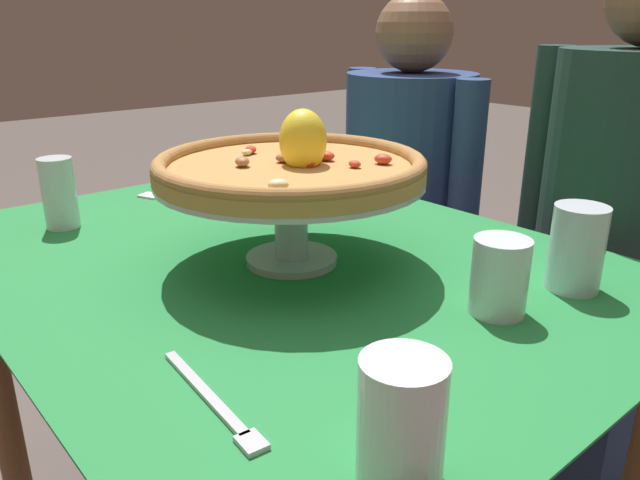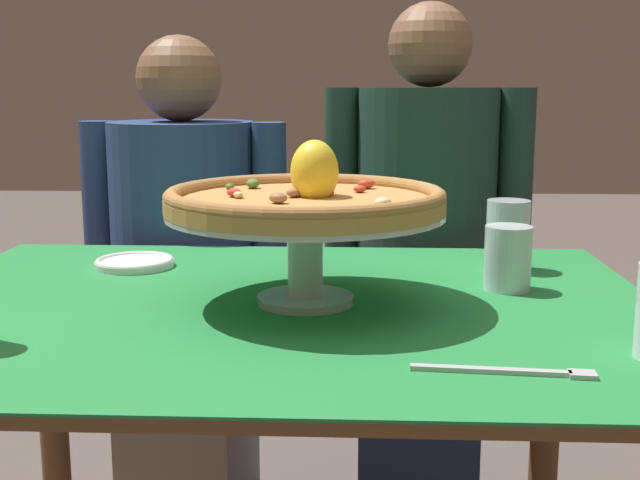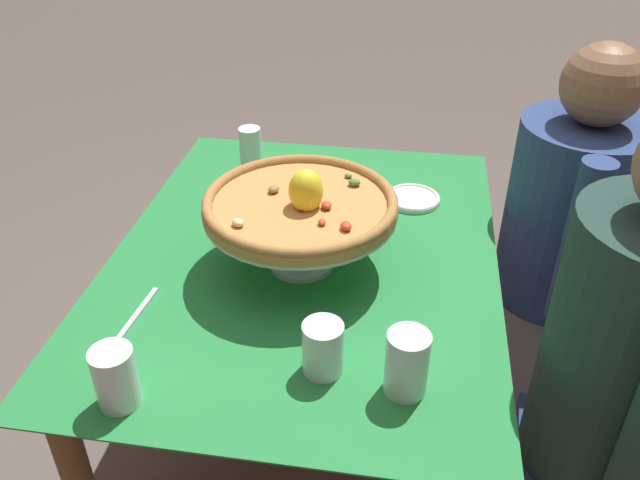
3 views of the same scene
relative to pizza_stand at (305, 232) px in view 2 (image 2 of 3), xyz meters
name	(u,v)px [view 2 (image 2 of 3)]	position (x,y,z in m)	size (l,w,h in m)	color
dining_table	(277,366)	(-0.05, 0.00, -0.22)	(1.21, 0.91, 0.73)	brown
pizza_stand	(305,232)	(0.00, 0.00, 0.00)	(0.43, 0.43, 0.15)	#B7B7C1
pizza	(306,197)	(0.00, 0.00, 0.05)	(0.43, 0.43, 0.11)	#BC8447
water_glass_side_right	(508,262)	(0.33, 0.10, -0.07)	(0.08, 0.08, 0.11)	silver
water_glass_back_right	(507,240)	(0.36, 0.25, -0.06)	(0.08, 0.08, 0.13)	silver
side_plate	(135,262)	(-0.34, 0.24, -0.10)	(0.15, 0.15, 0.02)	white
dinner_fork	(513,371)	(0.27, -0.32, -0.11)	(0.22, 0.04, 0.01)	#B7B7C1
diner_left	(186,291)	(-0.33, 0.66, -0.27)	(0.50, 0.38, 1.18)	gray
diner_right	(425,281)	(0.24, 0.67, -0.24)	(0.48, 0.36, 1.25)	navy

